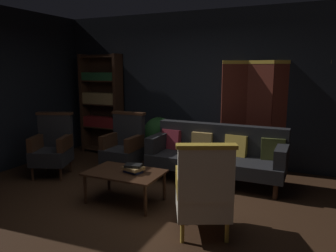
# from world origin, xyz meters

# --- Properties ---
(ground_plane) EXTENTS (10.00, 10.00, 0.00)m
(ground_plane) POSITION_xyz_m (0.00, 0.00, 0.00)
(ground_plane) COLOR #331E11
(back_wall) EXTENTS (7.20, 0.10, 2.80)m
(back_wall) POSITION_xyz_m (0.00, 2.45, 1.40)
(back_wall) COLOR black
(back_wall) RESTS_ON ground_plane
(side_wall_left) EXTENTS (0.10, 3.60, 2.80)m
(side_wall_left) POSITION_xyz_m (-3.00, 0.60, 1.40)
(side_wall_left) COLOR black
(side_wall_left) RESTS_ON ground_plane
(folding_screen) EXTENTS (1.69, 0.40, 1.90)m
(folding_screen) POSITION_xyz_m (1.24, 2.37, 0.99)
(folding_screen) COLOR #5B2319
(folding_screen) RESTS_ON ground_plane
(bookshelf) EXTENTS (0.90, 0.32, 2.05)m
(bookshelf) POSITION_xyz_m (-2.15, 2.19, 1.06)
(bookshelf) COLOR #382114
(bookshelf) RESTS_ON ground_plane
(velvet_couch) EXTENTS (2.12, 0.78, 0.88)m
(velvet_couch) POSITION_xyz_m (0.55, 1.46, 0.46)
(velvet_couch) COLOR #382114
(velvet_couch) RESTS_ON ground_plane
(coffee_table) EXTENTS (1.00, 0.64, 0.42)m
(coffee_table) POSITION_xyz_m (-0.33, 0.13, 0.37)
(coffee_table) COLOR #382114
(coffee_table) RESTS_ON ground_plane
(armchair_gilt_accent) EXTENTS (0.77, 0.77, 1.04)m
(armchair_gilt_accent) POSITION_xyz_m (0.90, -0.27, 0.49)
(armchair_gilt_accent) COLOR gold
(armchair_gilt_accent) RESTS_ON ground_plane
(armchair_wing_left) EXTENTS (0.75, 0.75, 1.04)m
(armchair_wing_left) POSITION_xyz_m (-2.00, 0.58, 0.49)
(armchair_wing_left) COLOR #382114
(armchair_wing_left) RESTS_ON ground_plane
(armchair_wing_right) EXTENTS (0.60, 0.58, 1.04)m
(armchair_wing_right) POSITION_xyz_m (-0.96, 1.13, 0.49)
(armchair_wing_right) COLOR #382114
(armchair_wing_right) RESTS_ON ground_plane
(potted_plant) EXTENTS (0.59, 0.59, 0.88)m
(potted_plant) POSITION_xyz_m (-0.70, 1.92, 0.51)
(potted_plant) COLOR brown
(potted_plant) RESTS_ON ground_plane
(book_navy_cloth) EXTENTS (0.25, 0.19, 0.04)m
(book_navy_cloth) POSITION_xyz_m (-0.21, 0.16, 0.44)
(book_navy_cloth) COLOR navy
(book_navy_cloth) RESTS_ON coffee_table
(book_tan_leather) EXTENTS (0.29, 0.25, 0.04)m
(book_tan_leather) POSITION_xyz_m (-0.21, 0.16, 0.48)
(book_tan_leather) COLOR #9E7A47
(book_tan_leather) RESTS_ON book_navy_cloth
(book_black_cloth) EXTENTS (0.24, 0.20, 0.03)m
(book_black_cloth) POSITION_xyz_m (-0.21, 0.16, 0.51)
(book_black_cloth) COLOR black
(book_black_cloth) RESTS_ON book_tan_leather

